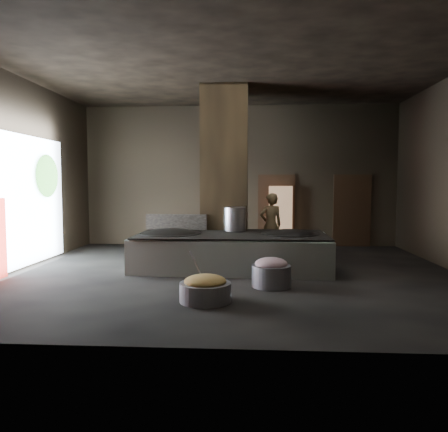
# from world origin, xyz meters

# --- Properties ---
(floor) EXTENTS (10.00, 9.00, 0.10)m
(floor) POSITION_xyz_m (0.00, 0.00, -0.05)
(floor) COLOR black
(floor) RESTS_ON ground
(ceiling) EXTENTS (10.00, 9.00, 0.10)m
(ceiling) POSITION_xyz_m (0.00, 0.00, 4.55)
(ceiling) COLOR black
(ceiling) RESTS_ON back_wall
(back_wall) EXTENTS (10.00, 0.10, 4.50)m
(back_wall) POSITION_xyz_m (0.00, 4.55, 2.25)
(back_wall) COLOR black
(back_wall) RESTS_ON ground
(front_wall) EXTENTS (10.00, 0.10, 4.50)m
(front_wall) POSITION_xyz_m (0.00, -4.55, 2.25)
(front_wall) COLOR black
(front_wall) RESTS_ON ground
(left_wall) EXTENTS (0.10, 9.00, 4.50)m
(left_wall) POSITION_xyz_m (-5.05, 0.00, 2.25)
(left_wall) COLOR black
(left_wall) RESTS_ON ground
(pillar) EXTENTS (1.20, 1.20, 4.50)m
(pillar) POSITION_xyz_m (-0.30, 1.90, 2.25)
(pillar) COLOR black
(pillar) RESTS_ON ground
(hearth_platform) EXTENTS (4.58, 2.34, 0.78)m
(hearth_platform) POSITION_xyz_m (-0.05, 0.53, 0.39)
(hearth_platform) COLOR silver
(hearth_platform) RESTS_ON ground
(platform_cap) EXTENTS (4.39, 2.11, 0.03)m
(platform_cap) POSITION_xyz_m (-0.05, 0.53, 0.82)
(platform_cap) COLOR black
(platform_cap) RESTS_ON hearth_platform
(wok_left) EXTENTS (1.41, 1.41, 0.39)m
(wok_left) POSITION_xyz_m (-1.50, 0.48, 0.75)
(wok_left) COLOR black
(wok_left) RESTS_ON hearth_platform
(wok_left_rim) EXTENTS (1.44, 1.44, 0.05)m
(wok_left_rim) POSITION_xyz_m (-1.50, 0.48, 0.82)
(wok_left_rim) COLOR black
(wok_left_rim) RESTS_ON hearth_platform
(wok_right) EXTENTS (1.32, 1.32, 0.37)m
(wok_right) POSITION_xyz_m (1.30, 0.58, 0.75)
(wok_right) COLOR black
(wok_right) RESTS_ON hearth_platform
(wok_right_rim) EXTENTS (1.35, 1.35, 0.05)m
(wok_right_rim) POSITION_xyz_m (1.30, 0.58, 0.82)
(wok_right_rim) COLOR black
(wok_right_rim) RESTS_ON hearth_platform
(stock_pot) EXTENTS (0.55, 0.55, 0.59)m
(stock_pot) POSITION_xyz_m (-0.00, 1.08, 1.13)
(stock_pot) COLOR #9D9EA4
(stock_pot) RESTS_ON hearth_platform
(splash_guard) EXTENTS (1.56, 0.13, 0.39)m
(splash_guard) POSITION_xyz_m (-1.50, 1.28, 1.03)
(splash_guard) COLOR black
(splash_guard) RESTS_ON hearth_platform
(cook) EXTENTS (0.74, 0.59, 1.75)m
(cook) POSITION_xyz_m (0.93, 2.24, 0.87)
(cook) COLOR olive
(cook) RESTS_ON ground
(veg_basin) EXTENTS (1.13, 1.13, 0.32)m
(veg_basin) POSITION_xyz_m (-0.37, -2.39, 0.16)
(veg_basin) COLOR slate
(veg_basin) RESTS_ON ground
(veg_fill) EXTENTS (0.72, 0.72, 0.22)m
(veg_fill) POSITION_xyz_m (-0.37, -2.39, 0.35)
(veg_fill) COLOR #939D4C
(veg_fill) RESTS_ON veg_basin
(ladle) EXTENTS (0.27, 0.26, 0.62)m
(ladle) POSITION_xyz_m (-0.52, -2.24, 0.55)
(ladle) COLOR #9D9EA4
(ladle) RESTS_ON veg_basin
(meat_basin) EXTENTS (0.82, 0.82, 0.42)m
(meat_basin) POSITION_xyz_m (0.79, -1.22, 0.21)
(meat_basin) COLOR slate
(meat_basin) RESTS_ON ground
(meat_fill) EXTENTS (0.63, 0.63, 0.24)m
(meat_fill) POSITION_xyz_m (0.79, -1.22, 0.45)
(meat_fill) COLOR #A4626F
(meat_fill) RESTS_ON meat_basin
(doorway_near) EXTENTS (1.18, 0.08, 2.38)m
(doorway_near) POSITION_xyz_m (1.20, 4.45, 1.10)
(doorway_near) COLOR black
(doorway_near) RESTS_ON ground
(doorway_near_glow) EXTENTS (0.74, 0.04, 1.75)m
(doorway_near_glow) POSITION_xyz_m (1.32, 4.17, 1.05)
(doorway_near_glow) COLOR #8C6647
(doorway_near_glow) RESTS_ON ground
(doorway_far) EXTENTS (1.18, 0.08, 2.38)m
(doorway_far) POSITION_xyz_m (3.60, 4.45, 1.10)
(doorway_far) COLOR black
(doorway_far) RESTS_ON ground
(doorway_far_glow) EXTENTS (0.82, 0.04, 1.94)m
(doorway_far_glow) POSITION_xyz_m (3.54, 4.44, 1.05)
(doorway_far_glow) COLOR #8C6647
(doorway_far_glow) RESTS_ON ground
(left_opening) EXTENTS (0.04, 4.20, 3.10)m
(left_opening) POSITION_xyz_m (-4.95, 0.20, 1.60)
(left_opening) COLOR white
(left_opening) RESTS_ON ground
(tree_silhouette) EXTENTS (0.28, 1.10, 1.10)m
(tree_silhouette) POSITION_xyz_m (-4.85, 1.30, 2.20)
(tree_silhouette) COLOR #194714
(tree_silhouette) RESTS_ON left_opening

